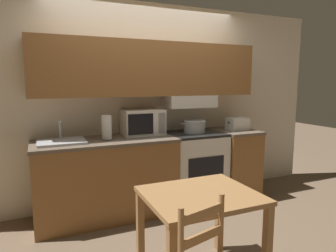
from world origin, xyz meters
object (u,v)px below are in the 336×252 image
(sink_basin, at_px, (62,141))
(microwave, at_px, (143,122))
(cooking_pot, at_px, (195,126))
(dining_table, at_px, (200,208))
(toaster, at_px, (237,124))
(stove_range, at_px, (194,167))
(paper_towel_roll, at_px, (107,128))

(sink_basin, bearing_deg, microwave, 8.08)
(cooking_pot, height_order, dining_table, cooking_pot)
(microwave, distance_m, toaster, 1.32)
(dining_table, bearing_deg, stove_range, 63.31)
(cooking_pot, distance_m, dining_table, 1.68)
(microwave, relative_size, paper_towel_roll, 1.80)
(sink_basin, relative_size, paper_towel_roll, 1.80)
(paper_towel_roll, bearing_deg, stove_range, 1.12)
(sink_basin, height_order, paper_towel_roll, paper_towel_roll)
(cooking_pot, height_order, paper_towel_roll, paper_towel_roll)
(stove_range, distance_m, paper_towel_roll, 1.29)
(stove_range, height_order, paper_towel_roll, paper_towel_roll)
(cooking_pot, height_order, toaster, toaster)
(sink_basin, bearing_deg, toaster, -0.15)
(stove_range, relative_size, toaster, 3.23)
(cooking_pot, xyz_separation_m, sink_basin, (-1.63, -0.01, -0.07))
(paper_towel_roll, distance_m, dining_table, 1.56)
(stove_range, distance_m, cooking_pot, 0.54)
(dining_table, bearing_deg, cooking_pot, 63.37)
(stove_range, bearing_deg, sink_basin, -179.55)
(stove_range, distance_m, dining_table, 1.64)
(cooking_pot, bearing_deg, paper_towel_roll, -178.90)
(stove_range, height_order, sink_basin, sink_basin)
(microwave, xyz_separation_m, paper_towel_roll, (-0.48, -0.15, -0.02))
(cooking_pot, distance_m, toaster, 0.65)
(cooking_pot, height_order, microwave, microwave)
(cooking_pot, relative_size, dining_table, 0.43)
(cooking_pot, xyz_separation_m, toaster, (0.65, -0.02, -0.00))
(stove_range, relative_size, microwave, 1.84)
(toaster, distance_m, sink_basin, 2.28)
(stove_range, distance_m, toaster, 0.85)
(cooking_pot, relative_size, paper_towel_roll, 1.33)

